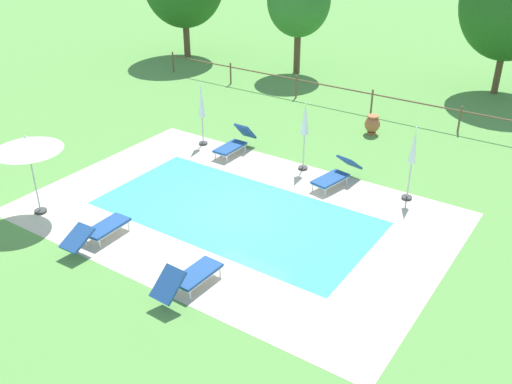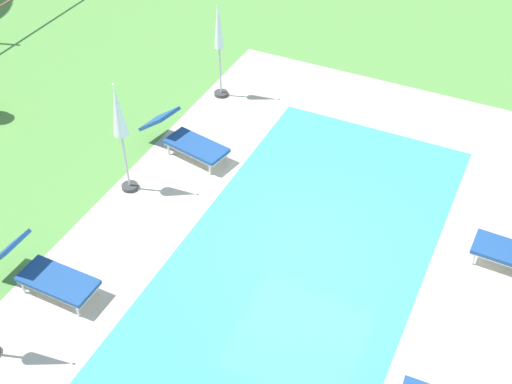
{
  "view_description": "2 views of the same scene",
  "coord_description": "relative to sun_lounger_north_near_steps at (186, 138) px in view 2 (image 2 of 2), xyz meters",
  "views": [
    {
      "loc": [
        8.62,
        -11.71,
        8.46
      ],
      "look_at": [
        0.38,
        0.5,
        0.6
      ],
      "focal_mm": 39.94,
      "sensor_mm": 36.0,
      "label": 1
    },
    {
      "loc": [
        -7.76,
        -2.78,
        8.5
      ],
      "look_at": [
        -0.03,
        0.92,
        1.09
      ],
      "focal_mm": 47.13,
      "sensor_mm": 36.0,
      "label": 2
    }
  ],
  "objects": [
    {
      "name": "pool_deck_paving",
      "position": [
        -1.6,
        -3.29,
        -0.37
      ],
      "size": [
        12.17,
        8.1,
        0.01
      ],
      "primitive_type": "cube",
      "color": "beige",
      "rests_on": "ground"
    },
    {
      "name": "sun_lounger_north_near_steps",
      "position": [
        0.0,
        0.0,
        0.0
      ],
      "size": [
        0.97,
        2.07,
        0.85
      ],
      "color": "navy",
      "rests_on": "ground"
    },
    {
      "name": "ground_plane",
      "position": [
        -1.6,
        -3.29,
        -0.37
      ],
      "size": [
        160.0,
        160.0,
        0.0
      ],
      "primitive_type": "plane",
      "color": "#599342"
    },
    {
      "name": "sun_lounger_north_far",
      "position": [
        -4.18,
        0.23,
        0.01
      ],
      "size": [
        0.62,
        1.91,
        0.95
      ],
      "color": "navy",
      "rests_on": "ground"
    },
    {
      "name": "swimming_pool_water",
      "position": [
        -1.6,
        -3.29,
        -0.37
      ],
      "size": [
        8.2,
        4.12,
        0.01
      ],
      "primitive_type": "cube",
      "color": "#42CCD6",
      "rests_on": "ground"
    },
    {
      "name": "patio_umbrella_closed_row_west",
      "position": [
        -1.45,
        0.43,
        1.25
      ],
      "size": [
        0.32,
        0.32,
        2.37
      ],
      "color": "#383838",
      "rests_on": "ground"
    },
    {
      "name": "pool_coping_rim",
      "position": [
        -1.6,
        -3.29,
        -0.36
      ],
      "size": [
        8.68,
        4.6,
        0.01
      ],
      "color": "beige",
      "rests_on": "ground"
    },
    {
      "name": "patio_umbrella_closed_row_mid_west",
      "position": [
        2.26,
        0.38,
        1.14
      ],
      "size": [
        0.32,
        0.32,
        2.39
      ],
      "color": "#383838",
      "rests_on": "ground"
    }
  ]
}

